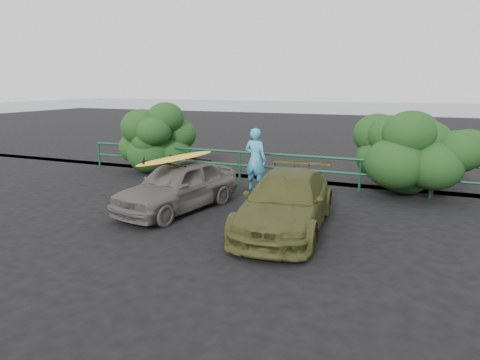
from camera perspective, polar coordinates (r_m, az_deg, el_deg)
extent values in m
plane|color=black|center=(9.94, -5.77, -6.47)|extent=(80.00, 80.00, 0.00)
plane|color=slate|center=(68.49, 18.90, 9.23)|extent=(200.00, 200.00, 0.00)
imported|color=#5E5754|center=(11.32, -8.29, -0.77)|extent=(2.26, 4.02, 1.29)
imported|color=#464920|center=(9.78, 6.18, -2.90)|extent=(2.13, 4.51, 1.27)
imported|color=#44A5CC|center=(13.25, 2.07, 2.76)|extent=(0.77, 0.56, 1.95)
ellipsoid|color=yellow|center=(11.17, -8.41, 2.91)|extent=(1.13, 2.86, 0.08)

